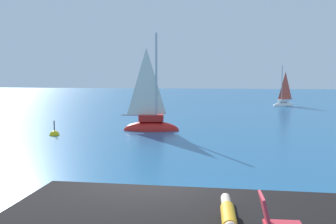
% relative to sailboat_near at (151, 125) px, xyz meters
% --- Properties ---
extents(sailboat_near, '(3.56, 1.48, 6.50)m').
position_rel_sailboat_near_xyz_m(sailboat_near, '(0.00, 0.00, 0.00)').
color(sailboat_near, red).
rests_on(sailboat_near, ground).
extents(sailboat_far, '(2.57, 1.83, 4.68)m').
position_rel_sailboat_near_xyz_m(sailboat_far, '(11.02, 19.46, -0.10)').
color(sailboat_far, white).
rests_on(sailboat_far, ground).
extents(person_sunbather, '(0.26, 1.76, 0.25)m').
position_rel_sailboat_near_xyz_m(person_sunbather, '(4.19, -17.46, 0.85)').
color(person_sunbather, gold).
rests_on(person_sunbather, shore_ledge).
extents(beach_chair, '(0.61, 0.50, 0.80)m').
position_rel_sailboat_near_xyz_m(beach_chair, '(4.80, -18.53, 1.18)').
color(beach_chair, '#E03342').
rests_on(beach_chair, shore_ledge).
extents(marker_buoy, '(0.56, 0.56, 1.13)m').
position_rel_sailboat_near_xyz_m(marker_buoy, '(-5.10, -2.59, -0.35)').
color(marker_buoy, yellow).
rests_on(marker_buoy, ground).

